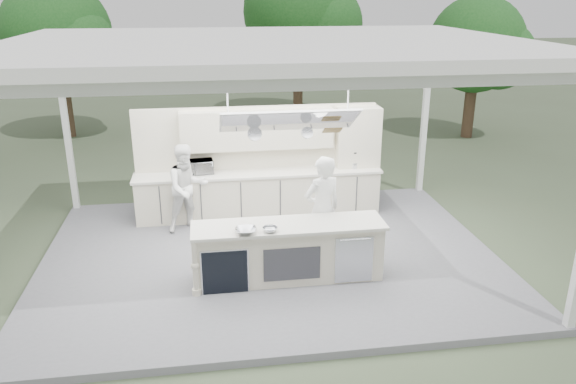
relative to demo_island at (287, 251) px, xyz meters
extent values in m
plane|color=#414F36|center=(-0.18, 0.91, -0.60)|extent=(90.00, 90.00, 0.00)
cube|color=slate|center=(-0.18, 0.91, -0.54)|extent=(8.00, 6.00, 0.12)
cube|color=white|center=(3.72, 3.81, 1.25)|extent=(0.12, 0.12, 3.70)
cube|color=white|center=(-4.08, 3.81, 1.25)|extent=(0.12, 0.12, 3.70)
cube|color=white|center=(-0.18, 0.91, 3.18)|extent=(8.20, 6.20, 0.16)
cube|color=white|center=(-0.18, -1.99, 3.02)|extent=(8.00, 0.12, 0.16)
cube|color=white|center=(-0.18, 3.81, 3.02)|extent=(8.00, 0.12, 0.16)
cube|color=white|center=(-4.08, 0.91, 3.02)|extent=(0.12, 6.00, 0.16)
cube|color=white|center=(3.72, 0.91, 3.02)|extent=(0.12, 6.00, 0.16)
cube|color=white|center=(0.02, 0.01, 2.15)|extent=(2.00, 0.71, 0.43)
cube|color=white|center=(0.02, 0.01, 2.15)|extent=(2.06, 0.76, 0.46)
cylinder|color=white|center=(-0.88, 0.01, 2.63)|extent=(0.02, 0.02, 0.95)
cylinder|color=white|center=(0.92, 0.01, 2.63)|extent=(0.02, 0.02, 0.95)
cylinder|color=silver|center=(-0.48, 0.16, 1.93)|extent=(0.22, 0.14, 0.21)
cylinder|color=silver|center=(0.32, 0.11, 1.93)|extent=(0.18, 0.12, 0.18)
cube|color=olive|center=(0.72, 0.13, 1.95)|extent=(0.28, 0.18, 0.12)
cube|color=beige|center=(0.02, 0.01, -0.03)|extent=(3.00, 0.70, 0.90)
cube|color=white|center=(0.02, 0.01, 0.45)|extent=(3.10, 0.78, 0.05)
cylinder|color=beige|center=(-1.48, -0.34, -0.02)|extent=(0.11, 0.11, 0.92)
cube|color=black|center=(-1.03, -0.34, -0.12)|extent=(0.70, 0.04, 0.72)
cube|color=silver|center=(-1.03, -0.35, -0.12)|extent=(0.74, 0.03, 0.72)
cube|color=#36363B|center=(0.02, -0.35, -0.06)|extent=(0.90, 0.02, 0.55)
cube|color=silver|center=(1.02, -0.35, -0.06)|extent=(0.62, 0.02, 0.78)
cube|color=beige|center=(-0.18, 2.81, -0.03)|extent=(5.00, 0.65, 0.90)
cube|color=white|center=(-0.18, 2.81, 0.45)|extent=(5.08, 0.72, 0.05)
cube|color=beige|center=(-0.18, 3.11, 0.65)|extent=(5.00, 0.10, 2.25)
cube|color=beige|center=(-0.18, 2.98, 1.32)|extent=(3.10, 0.38, 0.80)
cube|color=beige|center=(1.92, 2.93, 1.07)|extent=(0.90, 0.45, 1.30)
cube|color=olive|center=(1.92, 2.93, 1.07)|extent=(0.84, 0.40, 0.03)
cylinder|color=silver|center=(1.82, 2.79, 0.53)|extent=(0.20, 0.20, 0.12)
cylinder|color=black|center=(1.82, 2.79, 0.69)|extent=(0.17, 0.17, 0.20)
cylinder|color=black|center=(2.17, 2.79, 0.52)|extent=(0.16, 0.16, 0.10)
cone|color=black|center=(2.17, 2.79, 0.69)|extent=(0.14, 0.14, 0.24)
cylinder|color=#453222|center=(-5.68, 10.91, 0.45)|extent=(0.36, 0.36, 2.10)
sphere|color=#275F23|center=(-5.68, 10.91, 2.69)|extent=(3.40, 3.40, 3.40)
sphere|color=#275F23|center=(-5.00, 10.40, 2.35)|extent=(2.38, 2.38, 2.38)
cylinder|color=#453222|center=(2.32, 12.91, 0.63)|extent=(0.36, 0.36, 2.45)
sphere|color=#275F23|center=(2.32, 12.91, 3.25)|extent=(4.00, 4.00, 4.00)
sphere|color=#275F23|center=(3.12, 12.31, 2.85)|extent=(2.80, 2.80, 2.80)
cylinder|color=#453222|center=(7.32, 8.91, 0.37)|extent=(0.36, 0.36, 1.92)
sphere|color=#275F23|center=(7.32, 8.91, 2.38)|extent=(3.00, 3.00, 3.00)
sphere|color=#275F23|center=(7.92, 8.46, 2.08)|extent=(2.10, 2.10, 2.10)
imported|color=white|center=(0.68, 0.54, 0.47)|extent=(0.80, 0.66, 1.90)
imported|color=white|center=(-1.62, 2.26, 0.39)|extent=(1.02, 0.92, 1.73)
imported|color=#AFB2B6|center=(-1.36, 2.87, 0.61)|extent=(0.54, 0.39, 0.28)
imported|color=#B0B2B8|center=(-0.68, -0.24, 0.51)|extent=(0.35, 0.35, 0.08)
imported|color=silver|center=(-0.31, -0.24, 0.51)|extent=(0.23, 0.23, 0.07)
camera|label=1|loc=(-1.21, -8.13, 4.00)|focal=35.00mm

